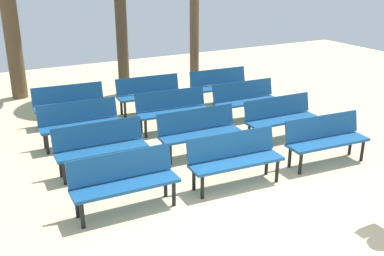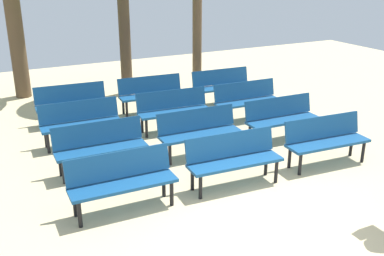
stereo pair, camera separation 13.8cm
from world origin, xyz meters
name	(u,v)px [view 1 (the left image)]	position (x,y,z in m)	size (l,w,h in m)	color
ground_plane	(292,230)	(0.00, 0.00, 0.00)	(24.00, 24.00, 0.00)	#CCB789
bench_r0_c0	(124,179)	(-1.85, 1.64, 0.50)	(1.61, 0.52, 0.87)	navy
bench_r0_c1	(235,156)	(0.05, 1.56, 0.50)	(1.63, 0.58, 0.87)	navy
bench_r0_c2	(326,137)	(1.99, 1.51, 0.50)	(1.63, 0.60, 0.87)	navy
bench_r1_c0	(100,145)	(-1.76, 3.09, 0.50)	(1.61, 0.53, 0.87)	navy
bench_r1_c1	(199,129)	(0.14, 2.95, 0.50)	(1.62, 0.54, 0.87)	navy
bench_r1_c2	(280,115)	(2.04, 2.88, 0.50)	(1.62, 0.54, 0.87)	navy
bench_r2_c0	(80,121)	(-1.75, 4.51, 0.50)	(1.62, 0.55, 0.87)	navy
bench_r2_c1	(172,108)	(0.27, 4.40, 0.50)	(1.63, 0.60, 0.87)	navy
bench_r2_c2	(245,98)	(2.12, 4.28, 0.50)	(1.62, 0.54, 0.87)	navy
bench_r3_c0	(69,102)	(-1.61, 5.91, 0.50)	(1.63, 0.60, 0.87)	navy
bench_r3_c1	(149,92)	(0.32, 5.80, 0.50)	(1.63, 0.59, 0.87)	navy
bench_r3_c2	(220,84)	(2.26, 5.66, 0.50)	(1.62, 0.56, 0.87)	navy
tree_0	(194,44)	(2.13, 6.83, 1.37)	(0.25, 0.25, 2.74)	brown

